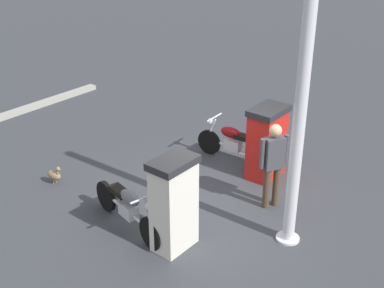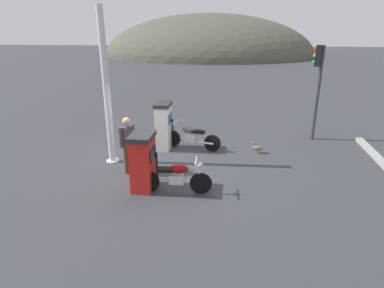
{
  "view_description": "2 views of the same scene",
  "coord_description": "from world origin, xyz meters",
  "px_view_note": "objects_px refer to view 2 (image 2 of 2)",
  "views": [
    {
      "loc": [
        -4.64,
        6.85,
        5.23
      ],
      "look_at": [
        0.95,
        -0.57,
        0.73
      ],
      "focal_mm": 48.27,
      "sensor_mm": 36.0,
      "label": 1
    },
    {
      "loc": [
        1.74,
        -9.01,
        4.05
      ],
      "look_at": [
        0.87,
        0.12,
        0.69
      ],
      "focal_mm": 30.6,
      "sensor_mm": 36.0,
      "label": 2
    }
  ],
  "objects_px": {
    "motorcycle_near_pump": "(176,177)",
    "roadside_traffic_light": "(318,76)",
    "fuel_pump_near": "(143,162)",
    "wandering_duck": "(258,148)",
    "attendant_person": "(128,142)",
    "motorcycle_far_pump": "(191,136)",
    "canopy_support_pole": "(107,92)",
    "fuel_pump_far": "(164,126)"
  },
  "relations": [
    {
      "from": "motorcycle_near_pump",
      "to": "roadside_traffic_light",
      "type": "height_order",
      "value": "roadside_traffic_light"
    },
    {
      "from": "motorcycle_near_pump",
      "to": "roadside_traffic_light",
      "type": "xyz_separation_m",
      "value": [
        4.43,
        4.65,
        1.89
      ]
    },
    {
      "from": "fuel_pump_near",
      "to": "motorcycle_far_pump",
      "type": "distance_m",
      "value": 3.22
    },
    {
      "from": "motorcycle_near_pump",
      "to": "motorcycle_far_pump",
      "type": "xyz_separation_m",
      "value": [
        0.08,
        3.2,
        -0.01
      ]
    },
    {
      "from": "canopy_support_pole",
      "to": "motorcycle_near_pump",
      "type": "bearing_deg",
      "value": -38.79
    },
    {
      "from": "fuel_pump_far",
      "to": "fuel_pump_near",
      "type": "bearing_deg",
      "value": -90.0
    },
    {
      "from": "wandering_duck",
      "to": "fuel_pump_far",
      "type": "bearing_deg",
      "value": 177.36
    },
    {
      "from": "fuel_pump_far",
      "to": "roadside_traffic_light",
      "type": "xyz_separation_m",
      "value": [
        5.29,
        1.54,
        1.52
      ]
    },
    {
      "from": "attendant_person",
      "to": "wandering_duck",
      "type": "height_order",
      "value": "attendant_person"
    },
    {
      "from": "motorcycle_near_pump",
      "to": "fuel_pump_far",
      "type": "bearing_deg",
      "value": 105.43
    },
    {
      "from": "motorcycle_near_pump",
      "to": "attendant_person",
      "type": "height_order",
      "value": "attendant_person"
    },
    {
      "from": "fuel_pump_near",
      "to": "attendant_person",
      "type": "height_order",
      "value": "attendant_person"
    },
    {
      "from": "attendant_person",
      "to": "canopy_support_pole",
      "type": "distance_m",
      "value": 1.65
    },
    {
      "from": "fuel_pump_near",
      "to": "wandering_duck",
      "type": "bearing_deg",
      "value": 41.51
    },
    {
      "from": "motorcycle_near_pump",
      "to": "roadside_traffic_light",
      "type": "bearing_deg",
      "value": 46.4
    },
    {
      "from": "motorcycle_near_pump",
      "to": "canopy_support_pole",
      "type": "xyz_separation_m",
      "value": [
        -2.27,
        1.83,
        1.77
      ]
    },
    {
      "from": "fuel_pump_far",
      "to": "attendant_person",
      "type": "distance_m",
      "value": 2.13
    },
    {
      "from": "fuel_pump_near",
      "to": "motorcycle_near_pump",
      "type": "xyz_separation_m",
      "value": [
        0.86,
        -0.14,
        -0.32
      ]
    },
    {
      "from": "canopy_support_pole",
      "to": "fuel_pump_far",
      "type": "bearing_deg",
      "value": 42.34
    },
    {
      "from": "fuel_pump_far",
      "to": "motorcycle_far_pump",
      "type": "distance_m",
      "value": 1.02
    },
    {
      "from": "fuel_pump_near",
      "to": "motorcycle_near_pump",
      "type": "relative_size",
      "value": 0.79
    },
    {
      "from": "attendant_person",
      "to": "wandering_duck",
      "type": "distance_m",
      "value": 4.35
    },
    {
      "from": "attendant_person",
      "to": "canopy_support_pole",
      "type": "height_order",
      "value": "canopy_support_pole"
    },
    {
      "from": "canopy_support_pole",
      "to": "roadside_traffic_light",
      "type": "bearing_deg",
      "value": 22.87
    },
    {
      "from": "fuel_pump_near",
      "to": "attendant_person",
      "type": "xyz_separation_m",
      "value": [
        -0.66,
        0.95,
        0.18
      ]
    },
    {
      "from": "wandering_duck",
      "to": "canopy_support_pole",
      "type": "xyz_separation_m",
      "value": [
        -4.6,
        -1.14,
        2.01
      ]
    },
    {
      "from": "motorcycle_near_pump",
      "to": "canopy_support_pole",
      "type": "height_order",
      "value": "canopy_support_pole"
    },
    {
      "from": "motorcycle_near_pump",
      "to": "canopy_support_pole",
      "type": "relative_size",
      "value": 0.41
    },
    {
      "from": "motorcycle_near_pump",
      "to": "motorcycle_far_pump",
      "type": "distance_m",
      "value": 3.2
    },
    {
      "from": "motorcycle_far_pump",
      "to": "attendant_person",
      "type": "height_order",
      "value": "attendant_person"
    },
    {
      "from": "motorcycle_far_pump",
      "to": "canopy_support_pole",
      "type": "relative_size",
      "value": 0.43
    },
    {
      "from": "motorcycle_far_pump",
      "to": "fuel_pump_near",
      "type": "bearing_deg",
      "value": -107.04
    },
    {
      "from": "motorcycle_far_pump",
      "to": "roadside_traffic_light",
      "type": "distance_m",
      "value": 4.96
    },
    {
      "from": "wandering_duck",
      "to": "roadside_traffic_light",
      "type": "relative_size",
      "value": 0.12
    },
    {
      "from": "motorcycle_near_pump",
      "to": "wandering_duck",
      "type": "xyz_separation_m",
      "value": [
        2.33,
        2.97,
        -0.24
      ]
    },
    {
      "from": "fuel_pump_far",
      "to": "wandering_duck",
      "type": "height_order",
      "value": "fuel_pump_far"
    },
    {
      "from": "motorcycle_far_pump",
      "to": "motorcycle_near_pump",
      "type": "bearing_deg",
      "value": -91.4
    },
    {
      "from": "motorcycle_near_pump",
      "to": "roadside_traffic_light",
      "type": "relative_size",
      "value": 0.56
    },
    {
      "from": "motorcycle_near_pump",
      "to": "wandering_duck",
      "type": "height_order",
      "value": "motorcycle_near_pump"
    },
    {
      "from": "fuel_pump_near",
      "to": "motorcycle_far_pump",
      "type": "relative_size",
      "value": 0.76
    },
    {
      "from": "canopy_support_pole",
      "to": "motorcycle_far_pump",
      "type": "bearing_deg",
      "value": 30.38
    },
    {
      "from": "motorcycle_near_pump",
      "to": "attendant_person",
      "type": "relative_size",
      "value": 1.15
    }
  ]
}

